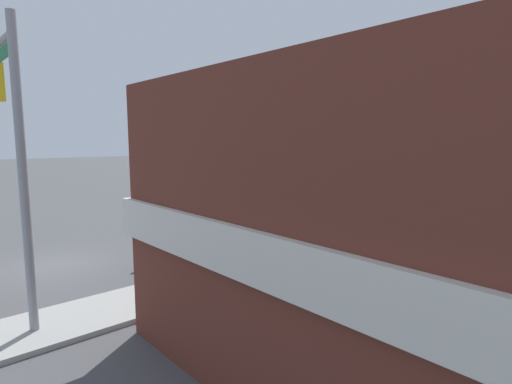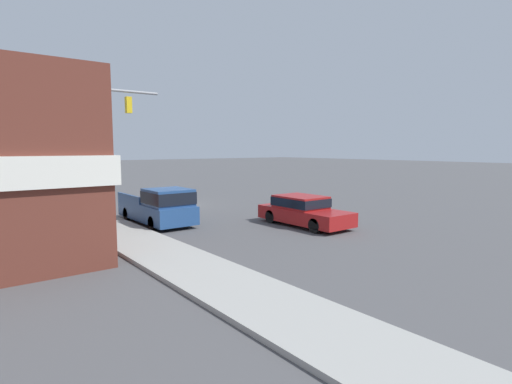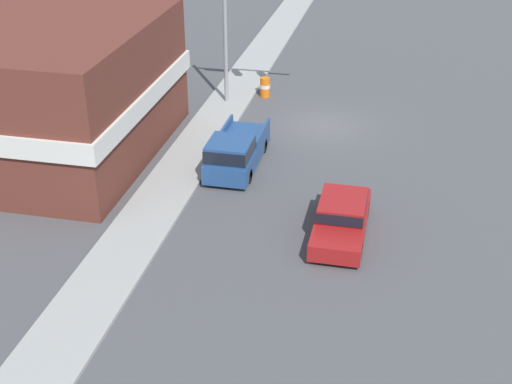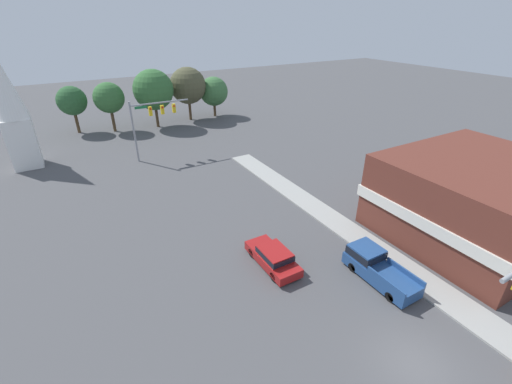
{
  "view_description": "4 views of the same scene",
  "coord_description": "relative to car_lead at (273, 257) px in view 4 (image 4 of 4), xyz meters",
  "views": [
    {
      "loc": [
        16.69,
        -4.24,
        4.93
      ],
      "look_at": [
        0.01,
        10.65,
        1.99
      ],
      "focal_mm": 28.0,
      "sensor_mm": 36.0,
      "label": 1
    },
    {
      "loc": [
        11.45,
        23.97,
        3.71
      ],
      "look_at": [
        1.43,
        11.09,
        1.92
      ],
      "focal_mm": 28.0,
      "sensor_mm": 36.0,
      "label": 2
    },
    {
      "loc": [
        -3.9,
        34.17,
        14.69
      ],
      "look_at": [
        1.05,
        11.77,
        2.21
      ],
      "focal_mm": 50.0,
      "sensor_mm": 36.0,
      "label": 3
    },
    {
      "loc": [
        -12.82,
        -5.78,
        16.08
      ],
      "look_at": [
        -0.36,
        15.68,
        3.08
      ],
      "focal_mm": 24.0,
      "sensor_mm": 36.0,
      "label": 4
    }
  ],
  "objects": [
    {
      "name": "backdrop_tree_left_mid",
      "position": [
        -3.95,
        38.76,
        4.3
      ],
      "size": [
        4.43,
        4.43,
        7.29
      ],
      "color": "#4C3823",
      "rests_on": "ground"
    },
    {
      "name": "pickup_truck_parked",
      "position": [
        5.34,
        -4.48,
        0.15
      ],
      "size": [
        1.97,
        5.25,
        1.82
      ],
      "color": "black",
      "rests_on": "ground"
    },
    {
      "name": "car_lead",
      "position": [
        0.0,
        0.0,
        0.0
      ],
      "size": [
        1.91,
        4.84,
        1.43
      ],
      "color": "black",
      "rests_on": "ground"
    },
    {
      "name": "backdrop_tree_center",
      "position": [
        2.43,
        37.77,
        5.01
      ],
      "size": [
        6.06,
        6.06,
        8.79
      ],
      "color": "#4C3823",
      "rests_on": "ground"
    },
    {
      "name": "church_steeple",
      "position": [
        -15.2,
        29.62,
        5.93
      ],
      "size": [
        3.22,
        3.22,
        12.77
      ],
      "color": "white",
      "rests_on": "ground"
    },
    {
      "name": "backdrop_tree_right_mid",
      "position": [
        8.43,
        39.11,
        4.86
      ],
      "size": [
        5.84,
        5.84,
        8.53
      ],
      "color": "#4C3823",
      "rests_on": "ground"
    },
    {
      "name": "backdrop_tree_left_far",
      "position": [
        -8.78,
        40.78,
        4.02
      ],
      "size": [
        4.17,
        4.17,
        6.88
      ],
      "color": "#4C3823",
      "rests_on": "ground"
    },
    {
      "name": "far_signal_assembly",
      "position": [
        -1.35,
        24.7,
        4.56
      ],
      "size": [
        7.01,
        0.49,
        7.23
      ],
      "color": "gray",
      "rests_on": "ground"
    },
    {
      "name": "backdrop_tree_right_far",
      "position": [
        12.94,
        39.12,
        3.49
      ],
      "size": [
        4.82,
        4.82,
        6.66
      ],
      "color": "#4C3823",
      "rests_on": "ground"
    },
    {
      "name": "ground_plane",
      "position": [
        2.03,
        -10.35,
        -0.75
      ],
      "size": [
        200.0,
        200.0,
        0.0
      ],
      "primitive_type": "plane",
      "color": "#4C4C4F"
    },
    {
      "name": "sidewalk_curb",
      "position": [
        7.73,
        -10.35,
        -0.68
      ],
      "size": [
        2.4,
        60.0,
        0.14
      ],
      "color": "#9E9E99",
      "rests_on": "ground"
    },
    {
      "name": "corner_brick_building",
      "position": [
        16.1,
        -4.52,
        2.35
      ],
      "size": [
        13.64,
        12.11,
        6.21
      ],
      "color": "brown",
      "rests_on": "ground"
    }
  ]
}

